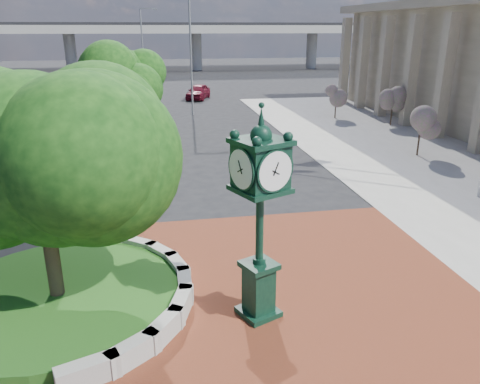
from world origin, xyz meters
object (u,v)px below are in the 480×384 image
post_clock (260,209)px  street_lamp_near (193,48)px  street_lamp_far (144,43)px  parked_car (198,92)px

post_clock → street_lamp_near: bearing=88.0°
post_clock → street_lamp_far: 45.56m
parked_car → street_lamp_near: street_lamp_near is taller
street_lamp_near → street_lamp_far: street_lamp_near is taller
post_clock → parked_car: (2.09, 37.37, -2.10)m
parked_car → street_lamp_far: bearing=142.4°
post_clock → parked_car: 37.48m
post_clock → street_lamp_far: size_ratio=0.59×
post_clock → parked_car: bearing=86.8°
street_lamp_near → street_lamp_far: 17.25m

